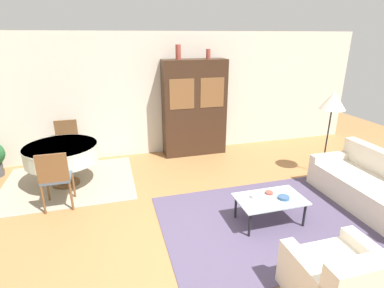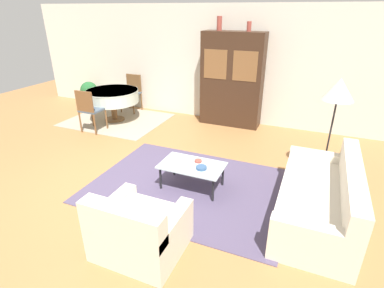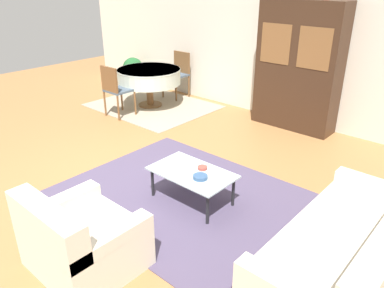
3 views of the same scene
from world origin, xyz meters
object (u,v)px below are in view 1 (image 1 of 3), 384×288
object	(u,v)px
couch	(375,189)
dining_table	(62,153)
coffee_table	(270,201)
display_cabinet	(194,108)
bowl_small	(269,193)
vase_tall	(178,52)
armchair	(344,281)
cup	(255,196)
floor_lamp	(333,103)
vase_short	(208,54)
dining_chair_near	(55,176)
bowl	(284,198)
dining_chair_far	(67,141)

from	to	relation	value
couch	dining_table	bearing A→B (deg)	66.13
coffee_table	display_cabinet	bearing A→B (deg)	95.20
dining_table	bowl_small	size ratio (longest dim) A/B	10.96
couch	vase_tall	distance (m)	4.41
armchair	cup	bearing A→B (deg)	97.21
floor_lamp	vase_short	distance (m)	2.70
cup	vase_tall	distance (m)	3.50
couch	dining_table	size ratio (longest dim) A/B	1.59
armchair	vase_tall	xyz separation A→B (m)	(-0.61, 4.51, 1.99)
dining_chair_near	vase_short	xyz separation A→B (m)	(3.06, 1.75, 1.67)
bowl_small	dining_table	bearing A→B (deg)	147.16
bowl	bowl_small	xyz separation A→B (m)	(-0.13, 0.19, -0.00)
coffee_table	bowl	world-z (taller)	bowl
floor_lamp	bowl_small	bearing A→B (deg)	-149.28
armchair	display_cabinet	xyz separation A→B (m)	(-0.26, 4.51, 0.77)
display_cabinet	bowl_small	xyz separation A→B (m)	(0.32, -2.88, -0.66)
couch	vase_short	world-z (taller)	vase_short
display_cabinet	bowl_small	bearing A→B (deg)	-83.61
bowl_small	bowl	bearing A→B (deg)	-56.03
cup	vase_short	distance (m)	3.46
display_cabinet	dining_chair_far	world-z (taller)	display_cabinet
dining_table	bowl	distance (m)	3.87
dining_chair_near	bowl	xyz separation A→B (m)	(3.20, -1.32, -0.15)
display_cabinet	dining_chair_far	distance (m)	2.79
dining_table	bowl_small	world-z (taller)	dining_table
couch	vase_tall	world-z (taller)	vase_tall
vase_tall	floor_lamp	bearing A→B (deg)	-35.46
coffee_table	display_cabinet	xyz separation A→B (m)	(-0.27, 3.01, 0.71)
couch	bowl_small	xyz separation A→B (m)	(-1.81, 0.18, 0.12)
armchair	cup	distance (m)	1.59
dining_chair_near	vase_tall	xyz separation A→B (m)	(2.39, 1.75, 1.72)
bowl_small	couch	bearing A→B (deg)	-5.59
dining_table	vase_tall	size ratio (longest dim) A/B	4.26
couch	vase_short	distance (m)	4.05
bowl_small	dining_chair_near	bearing A→B (deg)	159.82
bowl	vase_tall	distance (m)	3.68
dining_chair_far	vase_short	xyz separation A→B (m)	(3.06, 0.05, 1.67)
floor_lamp	vase_short	xyz separation A→B (m)	(-1.85, 1.79, 0.80)
dining_chair_far	floor_lamp	xyz separation A→B (m)	(4.91, -1.74, 0.87)
floor_lamp	bowl	bearing A→B (deg)	-143.17
armchair	cup	size ratio (longest dim) A/B	9.61
vase_tall	dining_chair_near	bearing A→B (deg)	-143.81
armchair	bowl	size ratio (longest dim) A/B	5.71
display_cabinet	dining_chair_far	size ratio (longest dim) A/B	2.21
couch	armchair	bearing A→B (deg)	127.75
bowl	couch	bearing A→B (deg)	0.40
display_cabinet	bowl_small	distance (m)	2.97
armchair	vase_short	distance (m)	4.91
couch	cup	size ratio (longest dim) A/B	20.54
coffee_table	floor_lamp	world-z (taller)	floor_lamp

